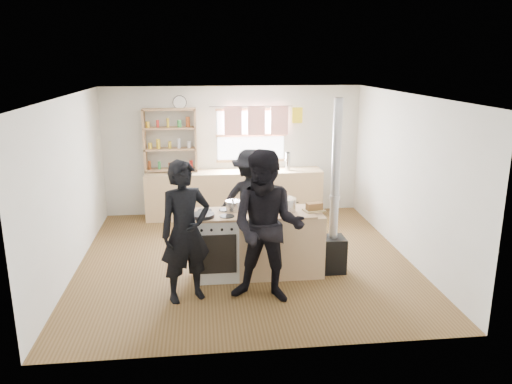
% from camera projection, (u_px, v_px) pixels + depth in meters
% --- Properties ---
extents(ground, '(5.00, 5.00, 0.01)m').
position_uv_depth(ground, '(245.00, 259.00, 7.71)').
color(ground, brown).
rests_on(ground, ground).
extents(back_counter, '(3.40, 0.55, 0.90)m').
position_uv_depth(back_counter, '(234.00, 194.00, 9.73)').
color(back_counter, tan).
rests_on(back_counter, ground).
extents(shelving_unit, '(1.00, 0.28, 1.20)m').
position_uv_depth(shelving_unit, '(170.00, 140.00, 9.44)').
color(shelving_unit, tan).
rests_on(shelving_unit, back_counter).
extents(thermos, '(0.10, 0.10, 0.33)m').
position_uv_depth(thermos, '(288.00, 162.00, 9.68)').
color(thermos, silver).
rests_on(thermos, back_counter).
extents(cooking_island, '(1.97, 0.64, 0.93)m').
position_uv_depth(cooking_island, '(258.00, 243.00, 7.08)').
color(cooking_island, silver).
rests_on(cooking_island, ground).
extents(skillet_greens, '(0.42, 0.42, 0.05)m').
position_uv_depth(skillet_greens, '(203.00, 215.00, 6.72)').
color(skillet_greens, black).
rests_on(skillet_greens, cooking_island).
extents(roast_tray, '(0.42, 0.35, 0.07)m').
position_uv_depth(roast_tray, '(261.00, 209.00, 6.99)').
color(roast_tray, silver).
rests_on(roast_tray, cooking_island).
extents(stockpot_stove, '(0.21, 0.21, 0.17)m').
position_uv_depth(stockpot_stove, '(233.00, 206.00, 6.98)').
color(stockpot_stove, silver).
rests_on(stockpot_stove, cooking_island).
extents(stockpot_counter, '(0.29, 0.29, 0.21)m').
position_uv_depth(stockpot_counter, '(286.00, 205.00, 6.97)').
color(stockpot_counter, '#B9B9BB').
rests_on(stockpot_counter, cooking_island).
extents(bread_board, '(0.32, 0.26, 0.12)m').
position_uv_depth(bread_board, '(314.00, 208.00, 6.99)').
color(bread_board, tan).
rests_on(bread_board, cooking_island).
extents(flue_heater, '(0.35, 0.35, 2.50)m').
position_uv_depth(flue_heater, '(333.00, 229.00, 7.13)').
color(flue_heater, black).
rests_on(flue_heater, ground).
extents(person_near_left, '(0.78, 0.65, 1.82)m').
position_uv_depth(person_near_left, '(185.00, 232.00, 6.23)').
color(person_near_left, black).
rests_on(person_near_left, ground).
extents(person_near_right, '(1.13, 0.99, 1.95)m').
position_uv_depth(person_near_right, '(267.00, 228.00, 6.19)').
color(person_near_right, black).
rests_on(person_near_right, ground).
extents(person_far, '(1.21, 0.93, 1.65)m').
position_uv_depth(person_far, '(251.00, 201.00, 7.90)').
color(person_far, black).
rests_on(person_far, ground).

